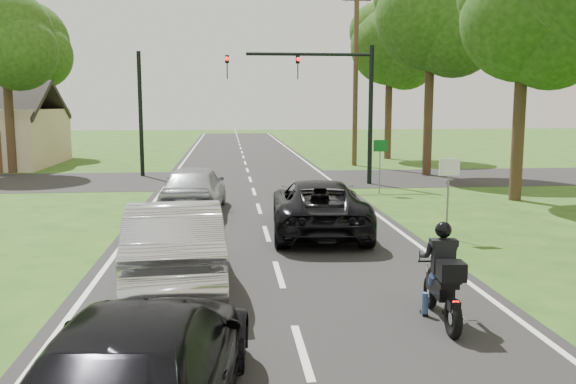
% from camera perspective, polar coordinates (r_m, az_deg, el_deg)
% --- Properties ---
extents(ground, '(140.00, 140.00, 0.00)m').
position_cam_1_polar(ground, '(12.80, -0.87, -7.74)').
color(ground, '#204914').
rests_on(ground, ground).
extents(road, '(8.00, 100.00, 0.01)m').
position_cam_1_polar(road, '(22.56, -2.99, -0.71)').
color(road, black).
rests_on(road, ground).
extents(cross_road, '(60.00, 7.00, 0.01)m').
position_cam_1_polar(cross_road, '(28.50, -3.56, 1.17)').
color(cross_road, black).
rests_on(cross_road, ground).
extents(motorcycle_rider, '(0.55, 1.96, 1.69)m').
position_cam_1_polar(motorcycle_rider, '(10.23, 14.30, -8.29)').
color(motorcycle_rider, black).
rests_on(motorcycle_rider, ground).
extents(dark_suv, '(2.82, 5.48, 1.48)m').
position_cam_1_polar(dark_suv, '(16.69, 2.88, -1.32)').
color(dark_suv, black).
rests_on(dark_suv, road).
extents(silver_sedan, '(2.13, 5.14, 1.65)m').
position_cam_1_polar(silver_sedan, '(12.19, -10.54, -4.64)').
color(silver_sedan, '#BBBCC0').
rests_on(silver_sedan, road).
extents(silver_suv, '(2.15, 4.75, 1.58)m').
position_cam_1_polar(silver_suv, '(19.98, -8.79, 0.34)').
color(silver_suv, '#ADB1B6').
rests_on(silver_suv, road).
extents(dark_car_behind, '(2.54, 5.21, 1.46)m').
position_cam_1_polar(dark_car_behind, '(6.97, -13.40, -15.62)').
color(dark_car_behind, black).
rests_on(dark_car_behind, road).
extents(traffic_signal, '(6.38, 0.44, 6.00)m').
position_cam_1_polar(traffic_signal, '(26.62, 3.82, 9.58)').
color(traffic_signal, black).
rests_on(traffic_signal, ground).
extents(signal_pole_far, '(0.20, 0.20, 6.00)m').
position_cam_1_polar(signal_pole_far, '(30.55, -13.63, 7.07)').
color(signal_pole_far, black).
rests_on(signal_pole_far, ground).
extents(utility_pole_far, '(1.60, 0.28, 10.00)m').
position_cam_1_polar(utility_pole_far, '(35.05, 6.35, 10.79)').
color(utility_pole_far, brown).
rests_on(utility_pole_far, ground).
extents(sign_white, '(0.55, 0.07, 2.12)m').
position_cam_1_polar(sign_white, '(16.40, 14.81, 1.23)').
color(sign_white, slate).
rests_on(sign_white, ground).
extents(sign_green, '(0.55, 0.07, 2.12)m').
position_cam_1_polar(sign_green, '(24.06, 8.62, 3.59)').
color(sign_green, slate).
rests_on(sign_green, ground).
extents(tree_row_c, '(4.80, 4.65, 8.76)m').
position_cam_1_polar(tree_row_c, '(23.81, 22.00, 14.22)').
color(tree_row_c, '#332316').
rests_on(tree_row_c, ground).
extents(tree_row_d, '(5.76, 5.58, 10.45)m').
position_cam_1_polar(tree_row_d, '(30.98, 13.97, 15.29)').
color(tree_row_d, '#332316').
rests_on(tree_row_d, ground).
extents(tree_row_e, '(5.28, 5.12, 9.61)m').
position_cam_1_polar(tree_row_e, '(39.60, 9.99, 12.96)').
color(tree_row_e, '#332316').
rests_on(tree_row_e, ground).
extents(tree_left_near, '(5.12, 4.96, 9.22)m').
position_cam_1_polar(tree_left_near, '(33.92, -24.68, 12.64)').
color(tree_left_near, '#332316').
rests_on(tree_left_near, ground).
extents(tree_left_far, '(5.76, 5.58, 10.14)m').
position_cam_1_polar(tree_left_far, '(44.03, -22.93, 12.36)').
color(tree_left_far, '#332316').
rests_on(tree_left_far, ground).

